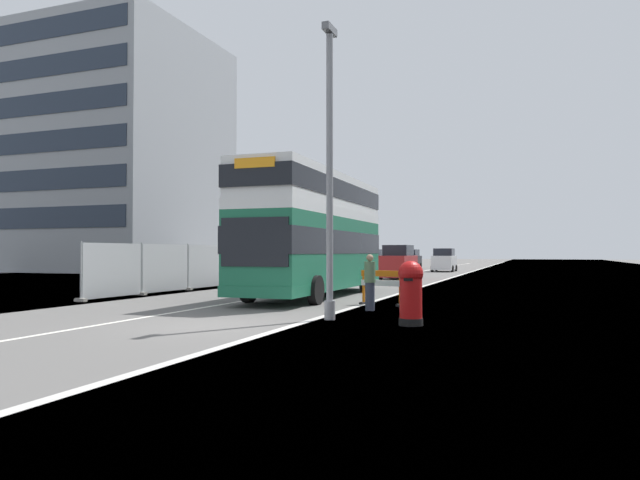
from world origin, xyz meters
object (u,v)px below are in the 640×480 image
(lamppost_foreground, at_px, (330,181))
(car_oncoming_near, at_px, (398,263))
(red_pillar_postbox, at_px, (411,290))
(car_far_side, at_px, (410,259))
(roadworks_barrier, at_px, (382,284))
(pedestrian_at_kerb, at_px, (370,282))
(double_decker_bus, at_px, (315,232))
(car_receding_far, at_px, (444,261))
(car_receding_mid, at_px, (369,262))

(lamppost_foreground, relative_size, car_oncoming_near, 1.83)
(red_pillar_postbox, bearing_deg, car_far_side, 101.77)
(roadworks_barrier, distance_m, car_oncoming_near, 18.78)
(lamppost_foreground, xyz_separation_m, pedestrian_at_kerb, (0.35, 2.68, -2.82))
(red_pillar_postbox, height_order, pedestrian_at_kerb, pedestrian_at_kerb)
(double_decker_bus, distance_m, red_pillar_postbox, 9.62)
(lamppost_foreground, height_order, car_oncoming_near, lamppost_foreground)
(lamppost_foreground, relative_size, red_pillar_postbox, 4.97)
(red_pillar_postbox, bearing_deg, lamppost_foreground, 169.34)
(red_pillar_postbox, relative_size, car_far_side, 0.34)
(car_receding_far, bearing_deg, roadworks_barrier, -84.97)
(roadworks_barrier, height_order, car_oncoming_near, car_oncoming_near)
(double_decker_bus, height_order, car_receding_mid, double_decker_bus)
(lamppost_foreground, height_order, car_receding_mid, lamppost_foreground)
(double_decker_bus, distance_m, car_far_side, 41.21)
(lamppost_foreground, xyz_separation_m, red_pillar_postbox, (2.25, -0.42, -2.82))
(car_oncoming_near, bearing_deg, roadworks_barrier, -78.86)
(car_receding_far, xyz_separation_m, car_far_side, (-5.08, 9.14, -0.02))
(lamppost_foreground, distance_m, car_receding_mid, 32.54)
(car_far_side, bearing_deg, roadworks_barrier, -79.46)
(double_decker_bus, height_order, red_pillar_postbox, double_decker_bus)
(roadworks_barrier, xyz_separation_m, car_far_side, (-8.13, 43.71, 0.25))
(double_decker_bus, bearing_deg, roadworks_barrier, -38.80)
(double_decker_bus, xyz_separation_m, roadworks_barrier, (3.47, -2.79, -1.87))
(car_receding_mid, xyz_separation_m, pedestrian_at_kerb, (8.14, -28.80, -0.09))
(car_oncoming_near, bearing_deg, car_receding_far, 87.92)
(car_oncoming_near, bearing_deg, red_pillar_postbox, -76.44)
(car_receding_mid, bearing_deg, lamppost_foreground, -76.10)
(car_oncoming_near, relative_size, car_receding_mid, 0.98)
(double_decker_bus, height_order, car_far_side, double_decker_bus)
(car_receding_far, xyz_separation_m, pedestrian_at_kerb, (3.15, -36.39, -0.14))
(lamppost_foreground, height_order, car_far_side, lamppost_foreground)
(car_receding_far, relative_size, pedestrian_at_kerb, 2.24)
(car_oncoming_near, relative_size, car_far_side, 0.94)
(car_receding_far, bearing_deg, car_far_side, 119.09)
(double_decker_bus, height_order, lamppost_foreground, lamppost_foreground)
(car_receding_far, bearing_deg, lamppost_foreground, -85.91)
(pedestrian_at_kerb, bearing_deg, car_far_side, 100.25)
(double_decker_bus, xyz_separation_m, pedestrian_at_kerb, (3.57, -4.62, -1.73))
(car_far_side, bearing_deg, car_oncoming_near, -79.91)
(car_oncoming_near, height_order, car_receding_mid, car_oncoming_near)
(red_pillar_postbox, relative_size, roadworks_barrier, 1.01)
(lamppost_foreground, relative_size, pedestrian_at_kerb, 4.56)
(red_pillar_postbox, distance_m, car_far_side, 49.68)
(red_pillar_postbox, distance_m, pedestrian_at_kerb, 3.64)
(double_decker_bus, bearing_deg, lamppost_foreground, -66.16)
(red_pillar_postbox, xyz_separation_m, car_far_side, (-10.13, 48.63, 0.12))
(car_receding_far, bearing_deg, car_receding_mid, -123.32)
(double_decker_bus, relative_size, car_far_side, 2.47)
(car_receding_mid, bearing_deg, pedestrian_at_kerb, -74.22)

